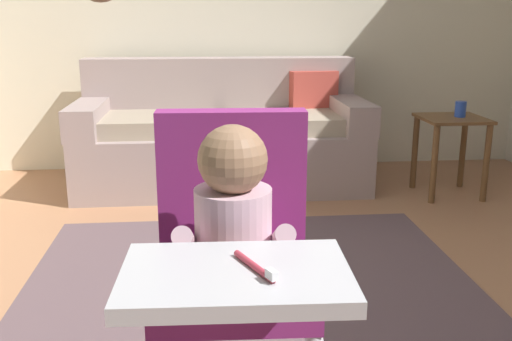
% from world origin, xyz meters
% --- Properties ---
extents(couch, '(1.96, 0.86, 0.86)m').
position_xyz_m(couch, '(-0.08, 2.02, 0.33)').
color(couch, gray).
rests_on(couch, ground).
extents(high_chair, '(0.63, 0.74, 0.93)m').
position_xyz_m(high_chair, '(-0.15, -0.71, 0.64)').
color(high_chair, silver).
rests_on(high_chair, ground).
extents(side_table, '(0.40, 0.40, 0.52)m').
position_xyz_m(side_table, '(1.39, 1.61, 0.38)').
color(side_table, brown).
rests_on(side_table, ground).
extents(sippy_cup, '(0.07, 0.07, 0.10)m').
position_xyz_m(sippy_cup, '(1.43, 1.61, 0.57)').
color(sippy_cup, '#284CB7').
rests_on(sippy_cup, side_table).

